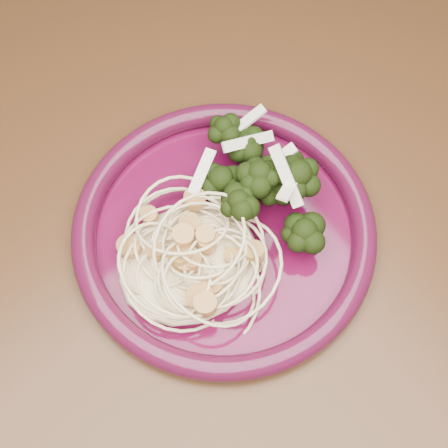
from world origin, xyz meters
name	(u,v)px	position (x,y,z in m)	size (l,w,h in m)	color
dining_table	(193,263)	(0.00, 0.00, 0.65)	(1.20, 0.80, 0.75)	#472814
dinner_plate	(224,230)	(0.02, -0.03, 0.76)	(0.29, 0.29, 0.02)	#480725
spaghetti_pile	(189,258)	(-0.03, -0.04, 0.77)	(0.12, 0.10, 0.03)	beige
scallop_cluster	(186,242)	(-0.03, -0.04, 0.80)	(0.10, 0.10, 0.03)	tan
broccoli_pile	(265,181)	(0.06, -0.02, 0.78)	(0.07, 0.12, 0.04)	black
onion_garnish	(267,164)	(0.06, -0.02, 0.80)	(0.05, 0.08, 0.05)	beige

